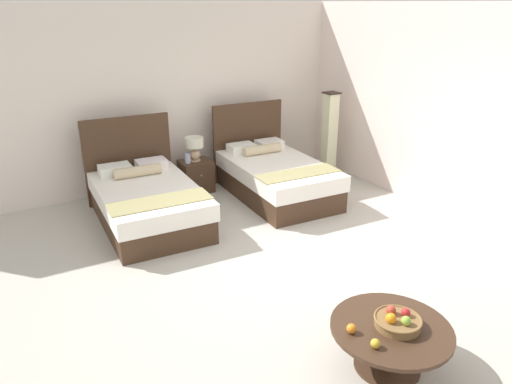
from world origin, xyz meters
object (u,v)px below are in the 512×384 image
(fruit_bowl, at_px, (398,321))
(coffee_table, at_px, (390,337))
(bed_near_corner, at_px, (275,176))
(vase, at_px, (188,158))
(loose_apple, at_px, (375,344))
(nightstand, at_px, (196,176))
(loose_orange, at_px, (351,329))
(bed_near_window, at_px, (147,201))
(floor_lamp_corner, at_px, (329,135))
(table_lamp, at_px, (194,146))

(fruit_bowl, bearing_deg, coffee_table, 158.24)
(fruit_bowl, bearing_deg, bed_near_corner, 73.15)
(vase, bearing_deg, loose_apple, -94.11)
(vase, distance_m, coffee_table, 4.55)
(nightstand, height_order, vase, vase)
(coffee_table, relative_size, fruit_bowl, 2.56)
(coffee_table, bearing_deg, loose_orange, 163.37)
(bed_near_window, height_order, loose_apple, bed_near_window)
(nightstand, height_order, floor_lamp_corner, floor_lamp_corner)
(fruit_bowl, distance_m, loose_orange, 0.40)
(floor_lamp_corner, bearing_deg, fruit_bowl, -120.66)
(nightstand, bearing_deg, vase, -164.75)
(coffee_table, xyz_separation_m, floor_lamp_corner, (2.54, 4.19, 0.42))
(bed_near_window, relative_size, table_lamp, 5.41)
(nightstand, height_order, loose_orange, nightstand)
(bed_near_corner, distance_m, coffee_table, 3.99)
(bed_near_window, bearing_deg, bed_near_corner, -0.05)
(loose_orange, bearing_deg, coffee_table, -16.63)
(vase, relative_size, loose_apple, 2.10)
(bed_near_corner, bearing_deg, loose_orange, -112.55)
(fruit_bowl, bearing_deg, loose_orange, 162.78)
(floor_lamp_corner, bearing_deg, nightstand, 170.52)
(bed_near_corner, bearing_deg, bed_near_window, 179.95)
(nightstand, xyz_separation_m, coffee_table, (-0.19, -4.58, 0.05))
(bed_near_window, relative_size, coffee_table, 2.09)
(table_lamp, bearing_deg, bed_near_window, -142.92)
(loose_orange, bearing_deg, bed_near_window, 98.13)
(bed_near_corner, xyz_separation_m, fruit_bowl, (-1.16, -3.82, 0.13))
(loose_apple, bearing_deg, floor_lamp_corner, 56.76)
(bed_near_window, relative_size, vase, 13.00)
(bed_near_window, xyz_separation_m, floor_lamp_corner, (3.40, 0.39, 0.41))
(bed_near_corner, distance_m, table_lamp, 1.36)
(bed_near_corner, bearing_deg, nightstand, 142.38)
(fruit_bowl, bearing_deg, bed_near_window, 103.39)
(nightstand, xyz_separation_m, loose_orange, (-0.53, -4.48, 0.19))
(nightstand, distance_m, floor_lamp_corner, 2.43)
(nightstand, xyz_separation_m, vase, (-0.15, -0.04, 0.34))
(vase, distance_m, loose_orange, 4.46)
(bed_near_corner, relative_size, vase, 13.32)
(loose_apple, bearing_deg, nightstand, 84.15)
(vase, relative_size, loose_orange, 1.98)
(nightstand, xyz_separation_m, loose_apple, (-0.48, -4.71, 0.19))
(loose_apple, bearing_deg, coffee_table, 23.64)
(bed_near_window, xyz_separation_m, loose_orange, (0.53, -3.70, 0.13))
(loose_apple, height_order, floor_lamp_corner, floor_lamp_corner)
(bed_near_corner, distance_m, nightstand, 1.28)
(table_lamp, distance_m, loose_orange, 4.54)
(bed_near_window, height_order, fruit_bowl, bed_near_window)
(coffee_table, bearing_deg, table_lamp, 87.65)
(floor_lamp_corner, bearing_deg, coffee_table, -121.19)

